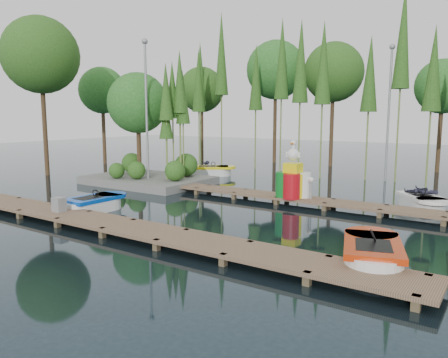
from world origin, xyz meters
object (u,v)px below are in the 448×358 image
Objects in this scene: island at (146,122)px; boat_red at (372,255)px; boat_yellow_far at (211,171)px; drum_cluster at (293,181)px; yellow_barrel at (298,185)px; boat_blue at (94,204)px; utility_cabinet at (59,205)px.

island is 2.15× the size of boat_red.
drum_cluster is (7.67, -5.10, 0.69)m from boat_yellow_far.
drum_cluster reaches higher than boat_yellow_far.
island is at bearing 175.00° from yellow_barrel.
drum_cluster is at bearing -136.32° from yellow_barrel.
boat_blue is (3.23, -6.19, -2.93)m from island.
drum_cluster reaches higher than yellow_barrel.
utility_cabinet is (2.19, -11.93, 0.26)m from boat_yellow_far.
yellow_barrel is (5.81, 5.40, 0.53)m from boat_blue.
boat_yellow_far is 1.26× the size of drum_cluster.
boat_blue is 7.95m from yellow_barrel.
utility_cabinet is at bearing -92.91° from boat_yellow_far.
utility_cabinet is at bearing -83.51° from boat_blue.
boat_yellow_far reaches higher than yellow_barrel.
boat_yellow_far reaches higher than boat_blue.
drum_cluster is (5.49, 6.84, 0.43)m from utility_cabinet.
boat_red reaches higher than boat_blue.
boat_yellow_far is at bearing 100.40° from utility_cabinet.
island is 8.89m from utility_cabinet.
yellow_barrel is (9.03, -0.79, -2.40)m from island.
boat_red is (13.56, -6.47, -2.90)m from island.
boat_yellow_far is 3.01× the size of yellow_barrel.
boat_blue is 10.54m from boat_yellow_far.
boat_blue is 1.63m from utility_cabinet.
island reaches higher than boat_blue.
boat_blue is at bearing 160.42° from boat_red.
boat_red is at bearing -25.52° from island.
utility_cabinet is (3.38, -7.79, -2.64)m from island.
yellow_barrel is at bearing 43.68° from drum_cluster.
boat_blue is at bearing -92.16° from boat_yellow_far.
island reaches higher than yellow_barrel.
yellow_barrel is (5.65, 7.00, 0.24)m from utility_cabinet.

